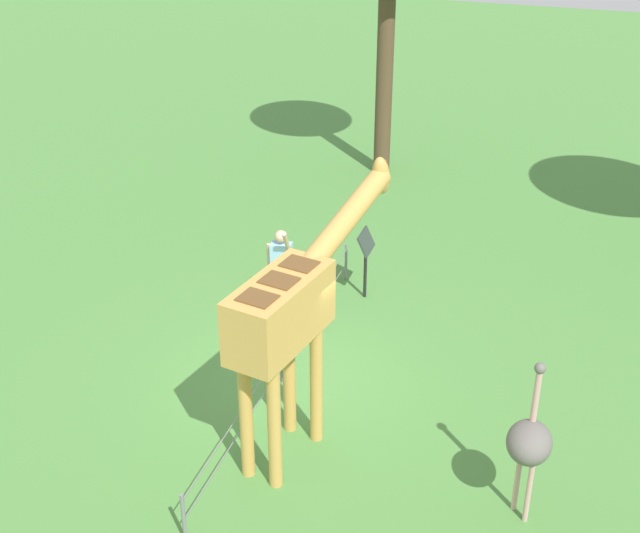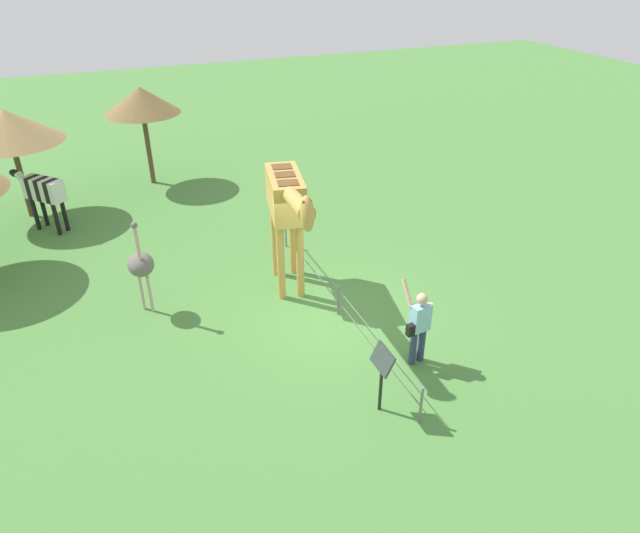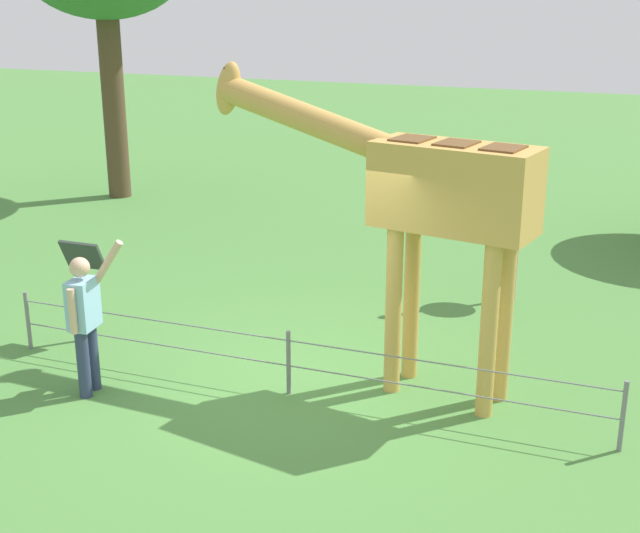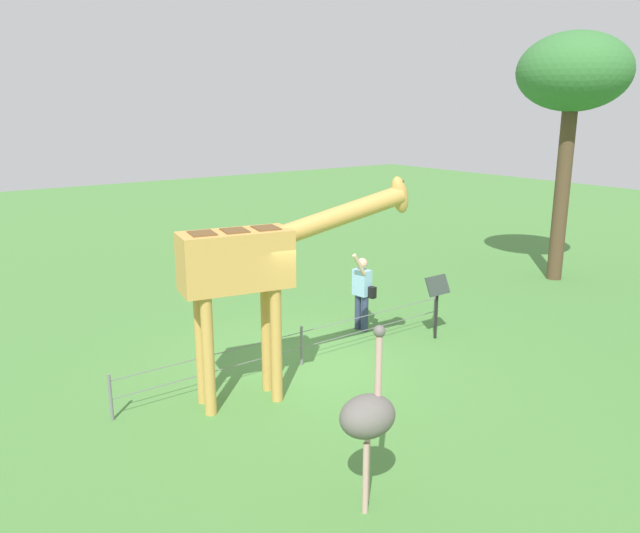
{
  "view_description": "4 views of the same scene",
  "coord_description": "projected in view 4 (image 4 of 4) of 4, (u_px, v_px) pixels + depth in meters",
  "views": [
    {
      "loc": [
        -10.51,
        -3.95,
        8.13
      ],
      "look_at": [
        1.02,
        -0.21,
        1.6
      ],
      "focal_mm": 48.95,
      "sensor_mm": 36.0,
      "label": 1
    },
    {
      "loc": [
        9.61,
        -4.28,
        7.3
      ],
      "look_at": [
        0.01,
        -0.36,
        1.33
      ],
      "focal_mm": 32.22,
      "sensor_mm": 36.0,
      "label": 2
    },
    {
      "loc": [
        -3.45,
        8.14,
        4.35
      ],
      "look_at": [
        -0.32,
        -0.06,
        1.48
      ],
      "focal_mm": 48.8,
      "sensor_mm": 36.0,
      "label": 3
    },
    {
      "loc": [
        -6.01,
        -8.64,
        4.6
      ],
      "look_at": [
        0.11,
        -0.34,
        1.94
      ],
      "focal_mm": 34.67,
      "sensor_mm": 36.0,
      "label": 4
    }
  ],
  "objects": [
    {
      "name": "info_sign",
      "position": [
        437.0,
        294.0,
        12.47
      ],
      "size": [
        0.56,
        0.21,
        1.32
      ],
      "color": "black",
      "rests_on": "ground_plane"
    },
    {
      "name": "tree_northeast",
      "position": [
        573.0,
        77.0,
        15.81
      ],
      "size": [
        2.86,
        2.86,
        6.5
      ],
      "color": "brown",
      "rests_on": "ground_plane"
    },
    {
      "name": "ground_plane",
      "position": [
        304.0,
        366.0,
        11.33
      ],
      "size": [
        60.0,
        60.0,
        0.0
      ],
      "primitive_type": "plane",
      "color": "#4C843D"
    },
    {
      "name": "ostrich",
      "position": [
        368.0,
        416.0,
        7.06
      ],
      "size": [
        0.7,
        0.56,
        2.25
      ],
      "color": "#CC9E93",
      "rests_on": "ground_plane"
    },
    {
      "name": "giraffe",
      "position": [
        258.0,
        264.0,
        9.57
      ],
      "size": [
        3.98,
        1.25,
        3.52
      ],
      "color": "gold",
      "rests_on": "ground_plane"
    },
    {
      "name": "visitor",
      "position": [
        362.0,
        289.0,
        12.95
      ],
      "size": [
        0.57,
        0.58,
        1.76
      ],
      "color": "navy",
      "rests_on": "ground_plane"
    },
    {
      "name": "wire_fence",
      "position": [
        302.0,
        344.0,
        11.29
      ],
      "size": [
        7.05,
        0.05,
        0.75
      ],
      "color": "slate",
      "rests_on": "ground_plane"
    }
  ]
}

